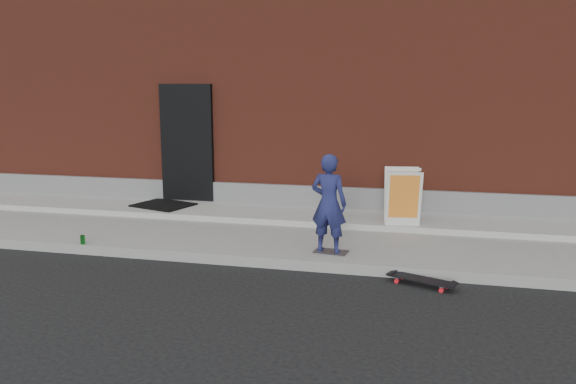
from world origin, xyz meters
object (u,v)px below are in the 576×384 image
(soda_can, at_px, (83,240))
(skateboard, at_px, (421,280))
(child, at_px, (329,204))
(pizza_sign, at_px, (403,196))

(soda_can, bearing_deg, skateboard, -3.05)
(child, distance_m, pizza_sign, 1.80)
(skateboard, relative_size, pizza_sign, 0.93)
(skateboard, height_order, soda_can, soda_can)
(child, distance_m, soda_can, 3.73)
(child, xyz_separation_m, skateboard, (1.30, -0.69, -0.78))
(soda_can, bearing_deg, pizza_sign, 22.60)
(child, height_order, skateboard, child)
(pizza_sign, distance_m, soda_can, 5.04)
(pizza_sign, relative_size, soda_can, 6.94)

